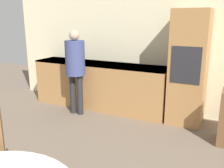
% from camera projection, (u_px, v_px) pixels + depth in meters
% --- Properties ---
extents(wall_back, '(7.18, 0.05, 2.60)m').
position_uv_depth(wall_back, '(170.00, 46.00, 4.65)').
color(wall_back, beige).
rests_on(wall_back, ground_plane).
extents(kitchen_counter, '(2.82, 0.60, 0.93)m').
position_uv_depth(kitchen_counter, '(99.00, 85.00, 5.13)').
color(kitchen_counter, '#AD7A47').
rests_on(kitchen_counter, ground_plane).
extents(oven_unit, '(0.59, 0.59, 1.96)m').
position_uv_depth(oven_unit, '(188.00, 68.00, 4.26)').
color(oven_unit, '#AD7A47').
rests_on(oven_unit, ground_plane).
extents(person_standing, '(0.36, 0.36, 1.61)m').
position_uv_depth(person_standing, '(75.00, 64.00, 4.65)').
color(person_standing, '#262628').
rests_on(person_standing, ground_plane).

